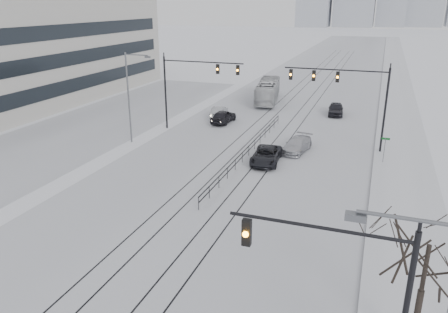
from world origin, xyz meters
TOP-DOWN VIEW (x-y plane):
  - road at (0.00, 60.00)m, footprint 22.00×260.00m
  - sidewalk_east at (13.50, 60.00)m, footprint 5.00×260.00m
  - curb at (11.05, 60.00)m, footprint 0.10×260.00m
  - parking_strip at (-20.00, 35.00)m, footprint 14.00×60.00m
  - tram_rails at (-0.00, 40.00)m, footprint 5.30×180.00m
  - traffic_mast_near at (10.79, 6.00)m, footprint 6.10×0.37m
  - traffic_mast_ne at (8.15, 34.99)m, footprint 9.60×0.37m
  - traffic_mast_nw at (-8.52, 36.00)m, footprint 9.10×0.37m
  - street_light_west at (-12.20, 30.00)m, footprint 2.73×0.25m
  - bare_tree at (13.20, 9.00)m, footprint 4.40×4.40m
  - median_fence at (0.00, 30.00)m, footprint 0.06×24.00m
  - street_sign at (11.80, 32.00)m, footprint 0.70×0.06m
  - sedan_sb_inner at (-6.19, 40.24)m, footprint 2.07×4.61m
  - sedan_sb_outer at (-7.58, 42.49)m, footprint 1.97×4.31m
  - sedan_nb_front at (2.00, 28.66)m, footprint 2.68×5.15m
  - sedan_nb_right at (3.98, 32.67)m, footprint 2.59×4.87m
  - sedan_nb_far at (5.89, 48.65)m, footprint 2.19×4.61m
  - box_truck at (-4.16, 53.22)m, footprint 4.33×11.46m

SIDE VIEW (x-z plane):
  - road at x=0.00m, z-range 0.00..0.02m
  - parking_strip at x=-20.00m, z-range 0.00..0.03m
  - tram_rails at x=0.00m, z-range 0.02..0.03m
  - curb at x=11.05m, z-range 0.00..0.12m
  - sidewalk_east at x=13.50m, z-range 0.00..0.16m
  - median_fence at x=0.00m, z-range 0.03..1.03m
  - sedan_nb_right at x=3.98m, z-range 0.00..1.34m
  - sedan_sb_outer at x=-7.58m, z-range 0.00..1.37m
  - sedan_nb_front at x=2.00m, z-range 0.00..1.39m
  - sedan_nb_far at x=5.89m, z-range 0.00..1.52m
  - sedan_sb_inner at x=-6.19m, z-range 0.00..1.54m
  - box_truck at x=-4.16m, z-range 0.00..3.12m
  - street_sign at x=11.80m, z-range 0.41..2.81m
  - bare_tree at x=13.20m, z-range 1.44..7.54m
  - traffic_mast_near at x=10.79m, z-range 1.06..8.06m
  - street_light_west at x=-12.20m, z-range 0.71..9.71m
  - traffic_mast_nw at x=-8.52m, z-range 1.57..9.57m
  - traffic_mast_ne at x=8.15m, z-range 1.76..9.76m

